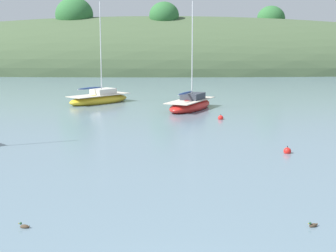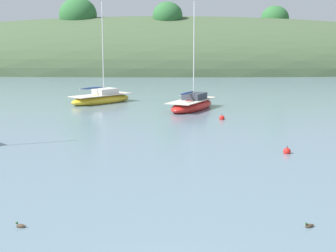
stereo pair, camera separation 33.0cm
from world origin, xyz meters
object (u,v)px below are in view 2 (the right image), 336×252
sailboat_navy_dinghy (192,105)px  duck_lone_right (309,226)px  mooring_buoy_channel (222,118)px  duck_straggler (21,226)px  mooring_buoy_outer (287,151)px  sailboat_cream_ketch (102,99)px

sailboat_navy_dinghy → duck_lone_right: (2.78, -30.41, -0.39)m
mooring_buoy_channel → duck_straggler: 26.29m
mooring_buoy_outer → mooring_buoy_channel: size_ratio=1.00×
sailboat_navy_dinghy → mooring_buoy_outer: size_ratio=18.80×
sailboat_cream_ketch → sailboat_navy_dinghy: size_ratio=1.03×
sailboat_cream_ketch → duck_straggler: (1.55, -35.18, -0.38)m
sailboat_cream_ketch → duck_lone_right: sailboat_cream_ketch is taller
duck_lone_right → mooring_buoy_outer: bearing=81.0°
sailboat_cream_ketch → mooring_buoy_outer: size_ratio=19.28×
sailboat_navy_dinghy → mooring_buoy_channel: (2.17, -5.96, -0.32)m
duck_straggler → duck_lone_right: 10.28m
mooring_buoy_outer → duck_straggler: size_ratio=1.27×
mooring_buoy_outer → duck_lone_right: bearing=-99.0°
mooring_buoy_outer → mooring_buoy_channel: same height
sailboat_cream_ketch → duck_straggler: sailboat_cream_ketch is taller
mooring_buoy_channel → duck_straggler: bearing=-111.6°
sailboat_cream_ketch → sailboat_navy_dinghy: (9.04, -4.77, 0.01)m
sailboat_cream_ketch → duck_lone_right: 37.11m
mooring_buoy_outer → mooring_buoy_channel: 12.83m
sailboat_navy_dinghy → duck_straggler: (-7.50, -30.41, -0.39)m
duck_straggler → duck_lone_right: bearing=0.0°
sailboat_navy_dinghy → mooring_buoy_outer: sailboat_navy_dinghy is taller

